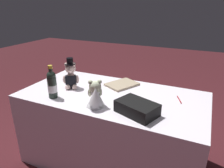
{
  "coord_description": "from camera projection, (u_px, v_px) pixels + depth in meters",
  "views": [
    {
      "loc": [
        0.73,
        -1.57,
        1.53
      ],
      "look_at": [
        0.0,
        0.0,
        0.84
      ],
      "focal_mm": 33.25,
      "sensor_mm": 36.0,
      "label": 1
    }
  ],
  "objects": [
    {
      "name": "teddy_bear_bride",
      "position": [
        95.0,
        95.0,
        1.64
      ],
      "size": [
        0.19,
        0.21,
        0.23
      ],
      "color": "white",
      "rests_on": "reception_table"
    },
    {
      "name": "ground_plane",
      "position": [
        112.0,
        159.0,
        2.17
      ],
      "size": [
        12.0,
        12.0,
        0.0
      ],
      "primitive_type": "plane",
      "color": "#47191E"
    },
    {
      "name": "signing_pen",
      "position": [
        179.0,
        99.0,
        1.79
      ],
      "size": [
        0.06,
        0.14,
        0.01
      ],
      "color": "maroon",
      "rests_on": "reception_table"
    },
    {
      "name": "reception_table",
      "position": [
        112.0,
        129.0,
        2.04
      ],
      "size": [
        1.67,
        0.85,
        0.74
      ],
      "primitive_type": "cube",
      "color": "white",
      "rests_on": "ground_plane"
    },
    {
      "name": "champagne_bottle",
      "position": [
        52.0,
        84.0,
        1.79
      ],
      "size": [
        0.08,
        0.08,
        0.29
      ],
      "color": "#212E25",
      "rests_on": "reception_table"
    },
    {
      "name": "gift_case_black",
      "position": [
        137.0,
        108.0,
        1.55
      ],
      "size": [
        0.35,
        0.29,
        0.09
      ],
      "color": "black",
      "rests_on": "reception_table"
    },
    {
      "name": "teddy_bear_groom",
      "position": [
        71.0,
        76.0,
        2.01
      ],
      "size": [
        0.15,
        0.15,
        0.3
      ],
      "color": "beige",
      "rests_on": "reception_table"
    },
    {
      "name": "guestbook",
      "position": [
        122.0,
        84.0,
        2.1
      ],
      "size": [
        0.33,
        0.37,
        0.02
      ],
      "primitive_type": "cube",
      "rotation": [
        0.0,
        0.0,
        -0.47
      ],
      "color": "tan",
      "rests_on": "reception_table"
    }
  ]
}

